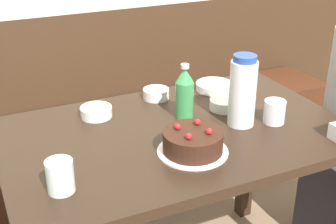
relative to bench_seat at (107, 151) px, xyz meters
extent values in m
cube|color=#3D2819|center=(0.00, 0.22, 0.24)|extent=(4.80, 0.04, 0.93)
cube|color=#472314|center=(0.00, 0.00, 0.00)|extent=(2.66, 0.38, 0.45)
cube|color=black|center=(0.00, -0.83, 0.50)|extent=(1.17, 0.74, 0.03)
cube|color=black|center=(-0.54, -0.51, 0.13)|extent=(0.06, 0.06, 0.71)
cube|color=black|center=(0.54, -0.51, 0.13)|extent=(0.06, 0.06, 0.71)
cylinder|color=white|center=(-0.02, -0.98, 0.52)|extent=(0.22, 0.22, 0.01)
cylinder|color=#381E14|center=(-0.02, -0.98, 0.56)|extent=(0.19, 0.19, 0.07)
sphere|color=red|center=(-0.05, -1.02, 0.60)|extent=(0.02, 0.02, 0.02)
sphere|color=red|center=(0.02, -1.02, 0.60)|extent=(0.02, 0.02, 0.02)
sphere|color=red|center=(0.02, -0.95, 0.60)|extent=(0.02, 0.02, 0.02)
sphere|color=red|center=(-0.05, -0.95, 0.60)|extent=(0.02, 0.02, 0.02)
cylinder|color=white|center=(0.23, -0.88, 0.63)|extent=(0.09, 0.09, 0.23)
cylinder|color=#28479E|center=(0.23, -0.88, 0.76)|extent=(0.08, 0.08, 0.02)
cylinder|color=#388E4C|center=(0.07, -0.75, 0.59)|extent=(0.07, 0.07, 0.13)
cone|color=#388E4C|center=(0.07, -0.75, 0.68)|extent=(0.07, 0.07, 0.05)
cylinder|color=silver|center=(0.07, -0.75, 0.71)|extent=(0.03, 0.03, 0.01)
cylinder|color=white|center=(0.05, -0.55, 0.54)|extent=(0.10, 0.10, 0.04)
cylinder|color=white|center=(-0.21, -0.61, 0.54)|extent=(0.11, 0.11, 0.04)
cylinder|color=white|center=(0.30, -0.57, 0.53)|extent=(0.15, 0.15, 0.03)
cylinder|color=white|center=(0.24, -0.75, 0.54)|extent=(0.11, 0.11, 0.04)
cylinder|color=silver|center=(0.34, -0.92, 0.56)|extent=(0.08, 0.08, 0.08)
cylinder|color=silver|center=(-0.44, -1.02, 0.56)|extent=(0.08, 0.08, 0.09)
camera|label=1|loc=(-0.63, -2.10, 1.26)|focal=50.00mm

